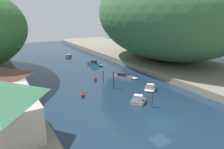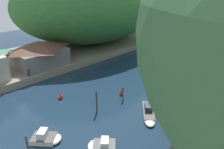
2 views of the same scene
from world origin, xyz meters
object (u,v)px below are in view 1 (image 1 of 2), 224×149
Objects in this scene: boat_small_dinghy at (96,64)px; channel_buoy_far at (95,79)px; boat_near_quay at (150,88)px; boat_mid_channel at (139,100)px; channel_buoy_near at (83,95)px; person_on_quay at (29,95)px; boat_far_upstream at (125,77)px; boat_open_rowboat at (69,57)px.

boat_small_dinghy is 5.71× the size of channel_buoy_far.
boat_mid_channel is at bearing 80.84° from boat_near_quay.
person_on_quay is (-9.28, -0.52, 1.92)m from channel_buoy_near.
boat_far_upstream is 14.64m from boat_small_dinghy.
boat_mid_channel is 18.03m from person_on_quay.
boat_far_upstream is 14.35m from channel_buoy_near.
boat_far_upstream is at bearing 117.44° from boat_mid_channel.
channel_buoy_near is 9.99m from channel_buoy_far.
channel_buoy_far is (-6.75, 1.77, 0.01)m from boat_far_upstream.
boat_small_dinghy is at bearing 124.52° from boat_open_rowboat.
boat_small_dinghy is at bearing 63.87° from channel_buoy_far.
boat_small_dinghy is (5.15, 27.59, 0.03)m from boat_mid_channel.
channel_buoy_far is (6.29, 7.76, -0.04)m from channel_buoy_near.
boat_mid_channel is 28.07m from boat_small_dinghy.
channel_buoy_far is at bearing 50.96° from channel_buoy_near.
boat_far_upstream is at bearing -14.72° from channel_buoy_far.
channel_buoy_near is at bearing 36.19° from boat_small_dinghy.
channel_buoy_near is at bearing -15.06° from boat_far_upstream.
channel_buoy_near is at bearing -129.04° from channel_buoy_far.
boat_small_dinghy reaches higher than boat_near_quay.
person_on_quay is (-22.32, -6.50, 1.97)m from boat_far_upstream.
boat_mid_channel is 14.12m from boat_far_upstream.
channel_buoy_far is at bearing 106.57° from boat_open_rowboat.
boat_far_upstream is at bearing -42.93° from boat_near_quay.
boat_open_rowboat is at bearing 74.81° from channel_buoy_near.
channel_buoy_near is at bearing -73.84° from person_on_quay.
boat_small_dinghy is at bearing -128.00° from boat_far_upstream.
boat_near_quay is (5.59, 3.73, -0.09)m from boat_mid_channel.
boat_small_dinghy is 1.54× the size of boat_near_quay.
boat_far_upstream is at bearing 24.66° from channel_buoy_near.
boat_near_quay is 13.43m from channel_buoy_near.
channel_buoy_near reaches higher than boat_open_rowboat.
person_on_quay is at bearing 21.63° from boat_small_dinghy.
person_on_quay is at bearing -176.82° from channel_buoy_near.
boat_mid_channel is at bearing -98.13° from person_on_quay.
boat_open_rowboat is 3.28× the size of person_on_quay.
channel_buoy_near is (-13.04, -5.99, 0.05)m from boat_far_upstream.
person_on_quay is at bearing 85.81° from boat_open_rowboat.
channel_buoy_near is (-9.67, -35.63, 0.15)m from boat_open_rowboat.
boat_mid_channel is 42.66m from boat_open_rowboat.
person_on_quay reaches higher than boat_far_upstream.
channel_buoy_far is (-3.38, -27.87, 0.11)m from boat_open_rowboat.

